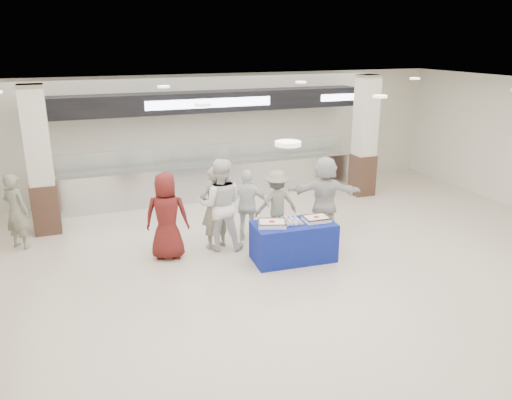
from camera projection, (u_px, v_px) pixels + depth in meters
name	position (u px, v px, depth m)	size (l,w,h in m)	color
ground	(292.00, 285.00, 8.66)	(14.00, 14.00, 0.00)	beige
serving_line	(208.00, 155.00, 13.11)	(8.70, 0.85, 2.80)	silver
column_left	(40.00, 164.00, 10.58)	(0.55, 0.55, 3.20)	#3C251B
column_right	(365.00, 139.00, 13.27)	(0.55, 0.55, 3.20)	#3C251B
display_table	(293.00, 241.00, 9.54)	(1.55, 0.78, 0.75)	navy
sheet_cake_left	(272.00, 223.00, 9.28)	(0.61, 0.54, 0.10)	white
sheet_cake_right	(316.00, 218.00, 9.53)	(0.49, 0.39, 0.10)	white
cupcake_tray	(291.00, 221.00, 9.43)	(0.46, 0.37, 0.07)	#A5A5A9
civilian_maroon	(167.00, 216.00, 9.50)	(0.83, 0.54, 1.71)	maroon
soldier_a	(214.00, 208.00, 9.98)	(0.62, 0.41, 1.70)	gray
chef_tall	(220.00, 205.00, 9.90)	(0.91, 0.71, 1.86)	white
chef_short	(248.00, 205.00, 10.39)	(0.89, 0.37, 1.52)	white
soldier_b	(276.00, 204.00, 10.62)	(0.94, 0.54, 1.45)	gray
civilian_white	(325.00, 195.00, 10.77)	(1.59, 0.51, 1.71)	silver
soldier_bg	(16.00, 211.00, 9.99)	(0.57, 0.37, 1.56)	gray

